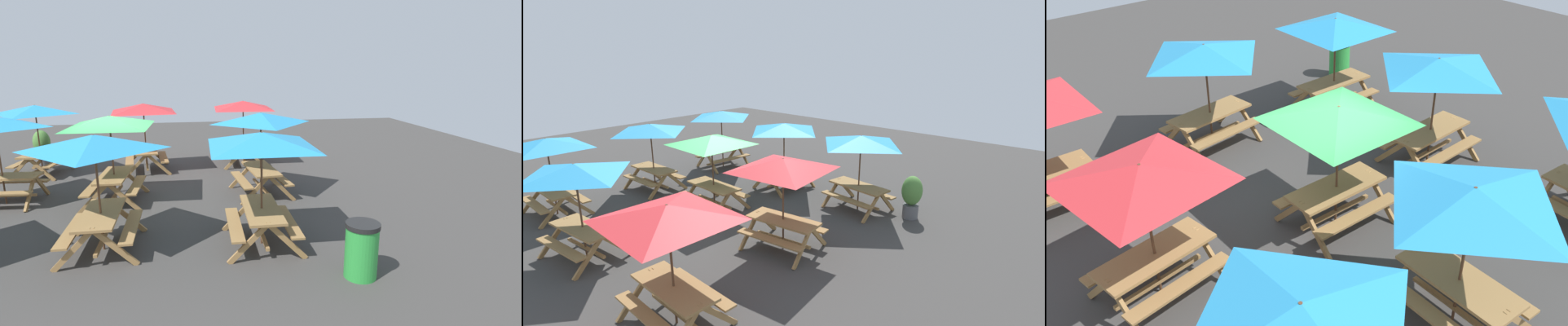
{
  "view_description": "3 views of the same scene",
  "coord_description": "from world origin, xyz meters",
  "views": [
    {
      "loc": [
        -10.94,
        -1.88,
        3.57
      ],
      "look_at": [
        -0.13,
        -3.64,
        0.9
      ],
      "focal_mm": 28.0,
      "sensor_mm": 36.0,
      "label": 1
    },
    {
      "loc": [
        9.15,
        -6.95,
        4.84
      ],
      "look_at": [
        0.13,
        3.09,
        0.9
      ],
      "focal_mm": 28.0,
      "sensor_mm": 36.0,
      "label": 2
    },
    {
      "loc": [
        5.71,
        6.27,
        6.33
      ],
      "look_at": [
        -0.18,
        -0.49,
        0.9
      ],
      "focal_mm": 40.0,
      "sensor_mm": 36.0,
      "label": 3
    }
  ],
  "objects": [
    {
      "name": "ground_plane",
      "position": [
        0.0,
        0.0,
        0.0
      ],
      "size": [
        30.16,
        30.16,
        0.0
      ],
      "primitive_type": "plane",
      "color": "#3D3A38",
      "rests_on": "ground"
    },
    {
      "name": "picnic_table_1",
      "position": [
        3.09,
        3.17,
        1.99
      ],
      "size": [
        2.24,
        2.24,
        2.34
      ],
      "rotation": [
        0.0,
        0.0,
        -0.13
      ],
      "color": "olive",
      "rests_on": "ground"
    },
    {
      "name": "picnic_table_7",
      "position": [
        -0.2,
        0.26,
        1.99
      ],
      "size": [
        2.83,
        2.83,
        2.34
      ],
      "rotation": [
        0.0,
        0.0,
        -0.03
      ],
      "color": "olive",
      "rests_on": "ground"
    },
    {
      "name": "picnic_table_5",
      "position": [
        -3.12,
        -0.01,
        1.99
      ],
      "size": [
        2.04,
        2.04,
        2.34
      ],
      "rotation": [
        0.0,
        0.0,
        0.02
      ],
      "color": "olive",
      "rests_on": "ground"
    },
    {
      "name": "picnic_table_2",
      "position": [
        -0.13,
        -3.64,
        1.99
      ],
      "size": [
        2.21,
        2.21,
        2.34
      ],
      "rotation": [
        0.0,
        0.0,
        0.11
      ],
      "color": "olive",
      "rests_on": "ground"
    },
    {
      "name": "picnic_table_3",
      "position": [
        3.06,
        -0.2,
        1.99
      ],
      "size": [
        2.8,
        2.8,
        2.34
      ],
      "rotation": [
        0.0,
        0.0,
        0.13
      ],
      "color": "olive",
      "rests_on": "ground"
    },
    {
      "name": "trash_bin_green",
      "position": [
        -4.93,
        -4.59,
        0.49
      ],
      "size": [
        0.59,
        0.59,
        0.98
      ],
      "color": "green",
      "rests_on": "ground"
    },
    {
      "name": "picnic_table_0",
      "position": [
        0.13,
        3.09,
        1.99
      ],
      "size": [
        2.12,
        2.12,
        2.34
      ],
      "rotation": [
        0.0,
        0.0,
        1.51
      ],
      "color": "olive",
      "rests_on": "ground"
    },
    {
      "name": "picnic_table_6",
      "position": [
        -3.34,
        -3.13,
        1.99
      ],
      "size": [
        2.83,
        2.83,
        2.34
      ],
      "rotation": [
        0.0,
        0.0,
        -0.01
      ],
      "color": "olive",
      "rests_on": "ground"
    }
  ]
}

